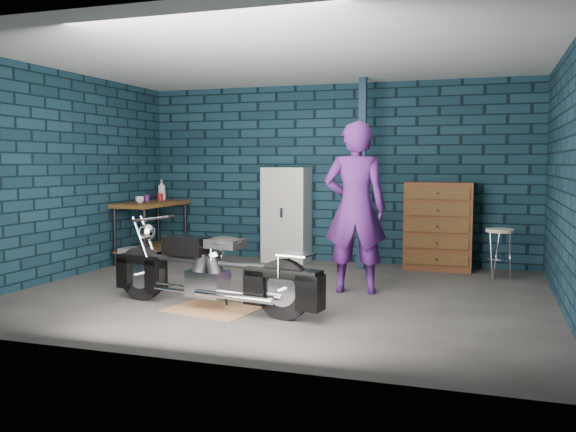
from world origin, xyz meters
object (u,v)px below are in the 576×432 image
tool_chest (439,226)px  shop_stool (499,254)px  motorcycle (212,265)px  locker (286,215)px  storage_bin (136,257)px  workbench (152,231)px  person (355,208)px

tool_chest → shop_stool: size_ratio=1.89×
motorcycle → locker: (-0.26, 3.18, 0.25)m
motorcycle → storage_bin: size_ratio=5.00×
workbench → storage_bin: workbench is taller
tool_chest → shop_stool: tool_chest is taller
motorcycle → storage_bin: (-2.24, 2.11, -0.33)m
workbench → locker: size_ratio=0.97×
workbench → shop_stool: workbench is taller
storage_bin → motorcycle: bearing=-43.3°
workbench → shop_stool: 5.09m
storage_bin → shop_stool: shop_stool is taller
storage_bin → locker: locker is taller
workbench → motorcycle: (2.26, -2.61, 0.01)m
person → tool_chest: (0.80, 1.89, -0.37)m
workbench → tool_chest: tool_chest is taller
locker → motorcycle: bearing=-85.4°
shop_stool → workbench: bearing=-178.7°
motorcycle → locker: bearing=104.8°
workbench → storage_bin: size_ratio=3.31×
workbench → motorcycle: size_ratio=0.66×
workbench → tool_chest: size_ratio=1.13×
workbench → motorcycle: bearing=-49.1°
shop_stool → person: bearing=-138.4°
workbench → person: person is taller
person → shop_stool: (1.62, 1.44, -0.66)m
motorcycle → person: person is taller
workbench → tool_chest: bearing=7.6°
motorcycle → shop_stool: (2.83, 2.73, -0.14)m
person → tool_chest: bearing=-122.2°
person → tool_chest: 2.08m
motorcycle → shop_stool: motorcycle is taller
tool_chest → shop_stool: (0.81, -0.45, -0.29)m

